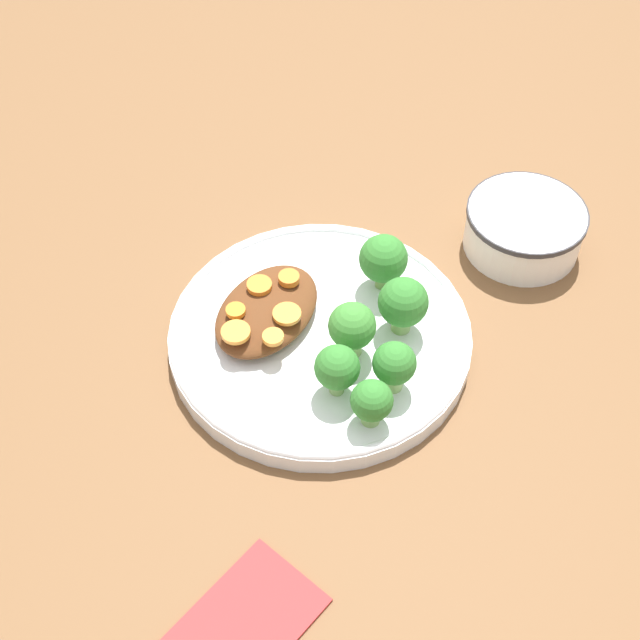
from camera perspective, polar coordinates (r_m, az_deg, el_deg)
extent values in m
plane|color=brown|center=(0.85, 0.00, -1.48)|extent=(4.00, 4.00, 0.00)
cylinder|color=white|center=(0.85, 0.00, -1.08)|extent=(0.29, 0.29, 0.02)
torus|color=white|center=(0.84, 0.00, -0.66)|extent=(0.28, 0.28, 0.01)
cylinder|color=white|center=(0.95, 12.91, 5.71)|extent=(0.12, 0.12, 0.05)
cylinder|color=#333338|center=(0.93, 13.14, 6.66)|extent=(0.12, 0.12, 0.01)
cylinder|color=white|center=(0.94, 13.06, 6.35)|extent=(0.10, 0.10, 0.01)
ellipsoid|color=#5B3319|center=(0.84, -3.43, 0.61)|extent=(0.12, 0.08, 0.02)
cylinder|color=#7FA85B|center=(0.83, 5.23, 0.01)|extent=(0.02, 0.02, 0.02)
sphere|color=#337A2D|center=(0.81, 5.35, 1.14)|extent=(0.05, 0.05, 0.05)
cylinder|color=#7FA85B|center=(0.79, 4.68, -3.74)|extent=(0.02, 0.02, 0.02)
sphere|color=#337A2D|center=(0.77, 4.78, -2.77)|extent=(0.04, 0.04, 0.04)
cylinder|color=#759E51|center=(0.87, 3.99, 2.79)|extent=(0.01, 0.01, 0.02)
sphere|color=#337A2D|center=(0.85, 4.08, 3.94)|extent=(0.05, 0.05, 0.05)
cylinder|color=#7FA85B|center=(0.81, 2.02, -1.48)|extent=(0.02, 0.02, 0.03)
sphere|color=#3D8433|center=(0.79, 2.07, -0.37)|extent=(0.04, 0.04, 0.04)
cylinder|color=#759E51|center=(0.77, 3.27, -6.02)|extent=(0.02, 0.02, 0.02)
sphere|color=#337A2D|center=(0.75, 3.34, -5.17)|extent=(0.04, 0.04, 0.04)
cylinder|color=#7FA85B|center=(0.79, 1.08, -4.04)|extent=(0.01, 0.01, 0.02)
sphere|color=#337A2D|center=(0.77, 1.11, -3.05)|extent=(0.04, 0.04, 0.04)
cylinder|color=orange|center=(0.82, -5.42, 0.60)|extent=(0.02, 0.02, 0.00)
cylinder|color=orange|center=(0.84, -2.00, 2.69)|extent=(0.02, 0.02, 0.01)
cylinder|color=orange|center=(0.80, -3.02, -1.09)|extent=(0.02, 0.02, 0.00)
cylinder|color=orange|center=(0.81, -5.42, -0.79)|extent=(0.03, 0.03, 0.00)
cylinder|color=orange|center=(0.84, -4.06, 2.04)|extent=(0.02, 0.02, 0.01)
cylinder|color=orange|center=(0.82, -2.13, 0.39)|extent=(0.03, 0.03, 0.00)
cube|color=#B73333|center=(0.71, -4.97, -18.84)|extent=(0.13, 0.10, 0.01)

